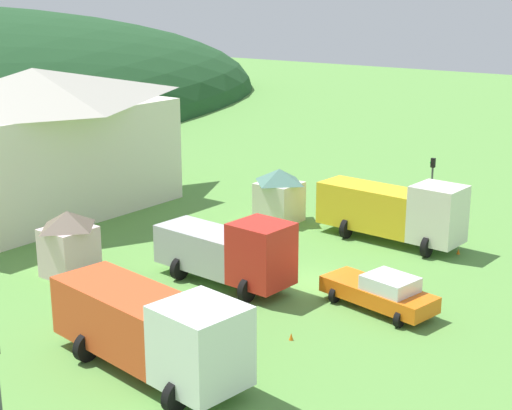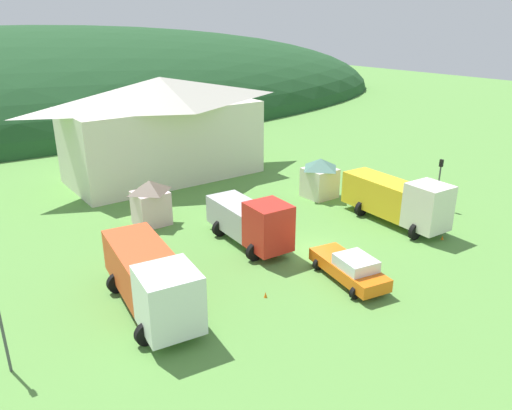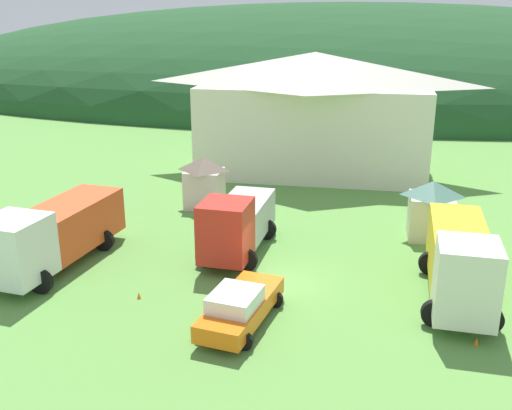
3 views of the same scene
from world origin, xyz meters
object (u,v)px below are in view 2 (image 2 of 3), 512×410
depot_building (163,127)px  play_shed_cream (320,177)px  traffic_light_west (0,317)px  traffic_cone_mid_row (266,297)px  crane_truck_red (252,221)px  heavy_rig_striped (398,199)px  traffic_light_east (439,178)px  play_shed_pink (151,202)px  heavy_rig_white (151,278)px  traffic_cone_near_pickup (442,239)px  service_pickup_orange (350,268)px

depot_building → play_shed_cream: size_ratio=5.56×
traffic_light_west → depot_building: bearing=49.9°
traffic_cone_mid_row → crane_truck_red: bearing=60.8°
crane_truck_red → traffic_cone_mid_row: size_ratio=11.95×
crane_truck_red → heavy_rig_striped: (10.34, -3.15, 0.15)m
traffic_light_east → traffic_cone_mid_row: traffic_light_east is taller
heavy_rig_striped → traffic_light_east: (4.89, 0.14, 0.53)m
traffic_light_east → play_shed_pink: bearing=152.0°
play_shed_cream → heavy_rig_white: size_ratio=0.37×
play_shed_cream → traffic_light_west: size_ratio=0.76×
play_shed_cream → depot_building: bearing=121.4°
traffic_light_west → traffic_cone_near_pickup: (25.70, -2.85, -2.59)m
heavy_rig_white → traffic_light_west: bearing=-76.7°
play_shed_cream → traffic_light_west: 26.19m
crane_truck_red → traffic_cone_near_pickup: (10.64, -6.74, -1.70)m
heavy_rig_striped → traffic_light_east: bearing=94.7°
crane_truck_red → play_shed_pink: bearing=-149.5°
crane_truck_red → traffic_cone_near_pickup: 12.71m
play_shed_pink → traffic_cone_mid_row: play_shed_pink is taller
service_pickup_orange → traffic_light_west: (-16.71, 3.05, 1.76)m
play_shed_pink → play_shed_cream: bearing=-11.9°
service_pickup_orange → traffic_light_east: 14.23m
crane_truck_red → traffic_cone_mid_row: (-3.11, -5.57, -1.70)m
heavy_rig_white → crane_truck_red: (8.32, 3.17, -0.08)m
heavy_rig_striped → traffic_cone_mid_row: heavy_rig_striped is taller
traffic_cone_near_pickup → heavy_rig_white: bearing=169.3°
heavy_rig_striped → traffic_cone_near_pickup: size_ratio=14.21×
traffic_cone_near_pickup → traffic_cone_mid_row: size_ratio=0.97×
play_shed_pink → heavy_rig_white: bearing=-114.7°
traffic_light_west → traffic_cone_mid_row: (11.94, -1.67, -2.59)m
depot_building → play_shed_pink: (-5.86, -9.64, -2.95)m
heavy_rig_white → traffic_cone_near_pickup: (18.96, -3.57, -1.79)m
crane_truck_red → traffic_cone_mid_row: bearing=-25.9°
service_pickup_orange → traffic_light_west: traffic_light_west is taller
traffic_light_west → traffic_light_east: traffic_light_west is taller
crane_truck_red → heavy_rig_white: bearing=-65.9°
play_shed_cream → heavy_rig_white: 19.60m
heavy_rig_white → traffic_cone_mid_row: bearing=72.5°
depot_building → traffic_light_east: depot_building is taller
play_shed_cream → heavy_rig_striped: bearing=-86.0°
traffic_light_west → traffic_cone_mid_row: size_ratio=7.02×
traffic_light_east → heavy_rig_striped: bearing=-178.3°
depot_building → play_shed_cream: bearing=-58.6°
play_shed_cream → heavy_rig_striped: heavy_rig_striped is taller
heavy_rig_white → traffic_cone_mid_row: heavy_rig_white is taller
play_shed_pink → heavy_rig_striped: size_ratio=0.39×
play_shed_pink → depot_building: bearing=58.7°
depot_building → traffic_light_west: bearing=-130.1°
play_shed_cream → traffic_light_east: traffic_light_east is taller
play_shed_pink → heavy_rig_white: size_ratio=0.37×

